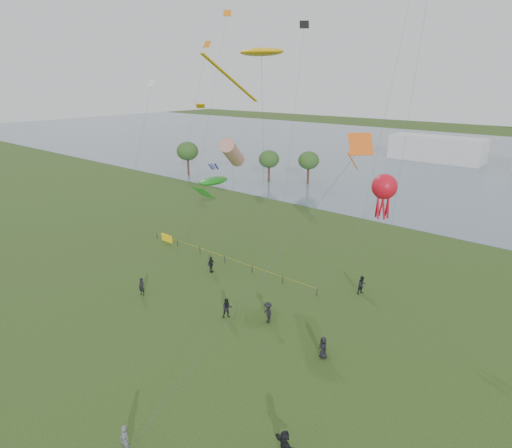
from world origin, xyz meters
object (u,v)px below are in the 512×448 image
Objects in this scene: kite_stingray at (260,53)px; kite_octopus at (384,187)px; fence at (188,245)px; kite_flyer at (125,440)px.

kite_stingray reaches higher than kite_octopus.
fence is at bearing -150.26° from kite_octopus.
fence is 2.09× the size of kite_octopus.
kite_octopus is at bearing 24.49° from kite_stingray.
kite_octopus is (12.18, 2.52, -11.40)m from kite_stingray.
kite_octopus is (2.24, 26.27, 9.43)m from kite_flyer.
kite_flyer is 0.16× the size of kite_octopus.
fence is at bearing -157.32° from kite_stingray.
fence is 13.35× the size of kite_flyer.
fence is at bearing 128.23° from kite_flyer.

